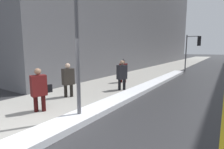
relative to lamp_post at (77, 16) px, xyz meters
The scene contains 9 objects.
ground_plane 3.38m from the lamp_post, 98.15° to the right, with size 160.00×160.00×0.00m, color #2D2D30.
sidewalk_slab 14.26m from the lamp_post, 99.01° to the left, with size 4.00×80.00×0.01m.
snow_bank_curb 6.13m from the lamp_post, 89.24° to the left, with size 0.84×15.94×0.19m.
lamp_post is the anchor object (origin of this frame).
traffic_light_near 14.73m from the lamp_post, 86.12° to the left, with size 1.31×0.32×3.55m.
pedestrian_with_shoulder_bag 2.82m from the lamp_post, behind, with size 0.43×0.74×1.55m.
pedestrian_nearside 3.57m from the lamp_post, 143.94° to the left, with size 0.43×0.57×1.57m.
pedestrian_trailing 4.81m from the lamp_post, 101.99° to the left, with size 0.44×0.59×1.60m.
pedestrian_in_fedora 6.80m from the lamp_post, 107.32° to the left, with size 0.41×0.55×1.57m.
Camera 1 is at (3.92, -2.55, 2.19)m, focal length 28.00 mm.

